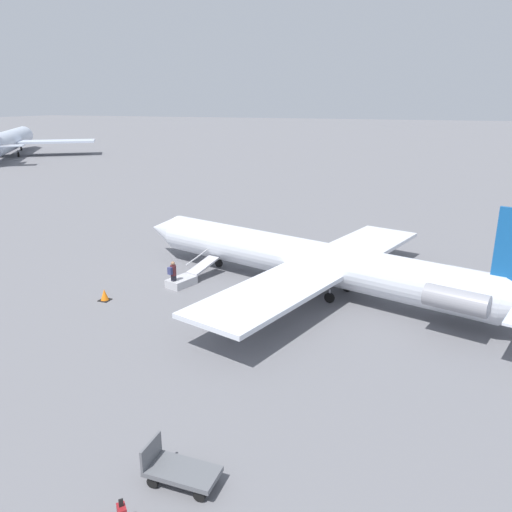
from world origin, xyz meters
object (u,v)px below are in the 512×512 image
at_px(luggage_cart, 179,470).
at_px(airplane_taxiing_distant, 9,140).
at_px(boarding_stairs, 186,278).
at_px(airplane_main, 320,262).
at_px(passenger, 173,273).

bearing_deg(luggage_cart, airplane_taxiing_distant, -42.23).
relative_size(airplane_taxiing_distant, boarding_stairs, 9.44).
bearing_deg(airplane_main, boarding_stairs, 26.90).
xyz_separation_m(passenger, luggage_cart, (-8.57, 14.08, -0.54)).
relative_size(airplane_main, boarding_stairs, 6.60).
distance_m(passenger, luggage_cart, 16.49).
distance_m(airplane_taxiing_distant, passenger, 90.08).
distance_m(airplane_main, passenger, 8.89).
xyz_separation_m(airplane_taxiing_distant, passenger, (-71.59, 54.63, -2.17)).
distance_m(airplane_main, boarding_stairs, 8.45).
height_order(airplane_main, luggage_cart, airplane_main).
bearing_deg(boarding_stairs, airplane_main, -63.10).
height_order(passenger, luggage_cart, passenger).
height_order(airplane_taxiing_distant, boarding_stairs, airplane_taxiing_distant).
xyz_separation_m(airplane_main, boarding_stairs, (8.13, 1.72, -1.55)).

